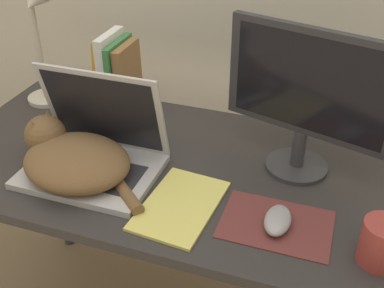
# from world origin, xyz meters

# --- Properties ---
(desk) EXTENTS (1.30, 0.66, 0.75)m
(desk) POSITION_xyz_m (0.00, 0.33, 0.66)
(desk) COLOR #2D2B2B
(desk) RESTS_ON ground_plane
(laptop) EXTENTS (0.35, 0.26, 0.27)m
(laptop) POSITION_xyz_m (-0.18, 0.25, 0.80)
(laptop) COLOR #B7B7BC
(laptop) RESTS_ON desk
(cat) EXTENTS (0.40, 0.27, 0.14)m
(cat) POSITION_xyz_m (-0.21, 0.20, 0.81)
(cat) COLOR brown
(cat) RESTS_ON desk
(external_monitor) EXTENTS (0.42, 0.17, 0.39)m
(external_monitor) POSITION_xyz_m (0.34, 0.42, 0.97)
(external_monitor) COLOR #333338
(external_monitor) RESTS_ON desk
(mousepad) EXTENTS (0.26, 0.18, 0.00)m
(mousepad) POSITION_xyz_m (0.33, 0.18, 0.75)
(mousepad) COLOR brown
(mousepad) RESTS_ON desk
(computer_mouse) EXTENTS (0.06, 0.11, 0.03)m
(computer_mouse) POSITION_xyz_m (0.33, 0.18, 0.77)
(computer_mouse) COLOR #99999E
(computer_mouse) RESTS_ON mousepad
(book_row) EXTENTS (0.12, 0.17, 0.26)m
(book_row) POSITION_xyz_m (-0.26, 0.56, 0.87)
(book_row) COLOR gold
(book_row) RESTS_ON desk
(desk_lamp) EXTENTS (0.17, 0.17, 0.43)m
(desk_lamp) POSITION_xyz_m (-0.49, 0.52, 1.04)
(desk_lamp) COLOR beige
(desk_lamp) RESTS_ON desk
(notepad) EXTENTS (0.19, 0.27, 0.01)m
(notepad) POSITION_xyz_m (0.10, 0.17, 0.75)
(notepad) COLOR #E5DB6B
(notepad) RESTS_ON desk
(mug) EXTENTS (0.13, 0.09, 0.10)m
(mug) POSITION_xyz_m (0.56, 0.14, 0.80)
(mug) COLOR #993833
(mug) RESTS_ON desk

